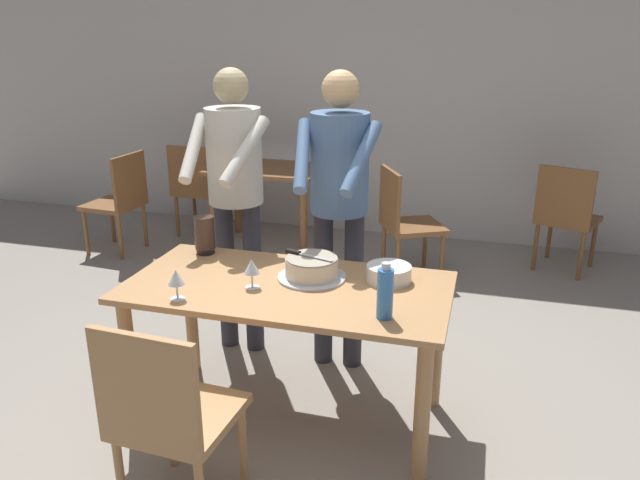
{
  "coord_description": "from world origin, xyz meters",
  "views": [
    {
      "loc": [
        0.89,
        -2.56,
        1.91
      ],
      "look_at": [
        0.09,
        0.26,
        0.9
      ],
      "focal_mm": 34.16,
      "sensor_mm": 36.0,
      "label": 1
    }
  ],
  "objects_px": {
    "water_bottle": "(385,293)",
    "background_chair_0": "(566,215)",
    "background_chair_1": "(120,199)",
    "wine_glass_near": "(176,278)",
    "background_chair_3": "(197,186)",
    "chair_near_side": "(169,414)",
    "background_chair_2": "(404,220)",
    "wine_glass_far": "(252,267)",
    "person_cutting_cake": "(339,190)",
    "plate_stack": "(389,273)",
    "cake_on_platter": "(312,268)",
    "background_table": "(267,185)",
    "person_standing_beside": "(235,182)",
    "hurricane_lamp": "(205,235)",
    "cake_knife": "(300,253)",
    "main_dining_table": "(288,307)"
  },
  "relations": [
    {
      "from": "cake_knife",
      "to": "background_table",
      "type": "xyz_separation_m",
      "value": [
        -1.07,
        2.38,
        -0.29
      ]
    },
    {
      "from": "cake_knife",
      "to": "hurricane_lamp",
      "type": "bearing_deg",
      "value": 164.68
    },
    {
      "from": "hurricane_lamp",
      "to": "background_chair_0",
      "type": "relative_size",
      "value": 0.23
    },
    {
      "from": "cake_on_platter",
      "to": "chair_near_side",
      "type": "xyz_separation_m",
      "value": [
        -0.33,
        -0.88,
        -0.31
      ]
    },
    {
      "from": "person_standing_beside",
      "to": "background_chair_0",
      "type": "distance_m",
      "value": 2.87
    },
    {
      "from": "wine_glass_near",
      "to": "background_chair_2",
      "type": "xyz_separation_m",
      "value": [
        0.71,
        2.35,
        -0.36
      ]
    },
    {
      "from": "background_chair_2",
      "to": "background_chair_0",
      "type": "bearing_deg",
      "value": 21.71
    },
    {
      "from": "wine_glass_near",
      "to": "background_chair_1",
      "type": "distance_m",
      "value": 2.94
    },
    {
      "from": "cake_on_platter",
      "to": "person_cutting_cake",
      "type": "height_order",
      "value": "person_cutting_cake"
    },
    {
      "from": "background_chair_1",
      "to": "wine_glass_near",
      "type": "bearing_deg",
      "value": -51.37
    },
    {
      "from": "background_chair_3",
      "to": "background_chair_2",
      "type": "bearing_deg",
      "value": -14.61
    },
    {
      "from": "main_dining_table",
      "to": "background_chair_2",
      "type": "distance_m",
      "value": 2.07
    },
    {
      "from": "hurricane_lamp",
      "to": "person_cutting_cake",
      "type": "bearing_deg",
      "value": 24.76
    },
    {
      "from": "background_chair_0",
      "to": "background_chair_3",
      "type": "bearing_deg",
      "value": 179.24
    },
    {
      "from": "person_cutting_cake",
      "to": "background_table",
      "type": "relative_size",
      "value": 1.72
    },
    {
      "from": "cake_knife",
      "to": "plate_stack",
      "type": "height_order",
      "value": "cake_knife"
    },
    {
      "from": "background_chair_3",
      "to": "wine_glass_far",
      "type": "bearing_deg",
      "value": -58.38
    },
    {
      "from": "plate_stack",
      "to": "person_standing_beside",
      "type": "bearing_deg",
      "value": 155.38
    },
    {
      "from": "person_standing_beside",
      "to": "background_chair_1",
      "type": "relative_size",
      "value": 1.91
    },
    {
      "from": "chair_near_side",
      "to": "background_table",
      "type": "xyz_separation_m",
      "value": [
        -0.81,
        3.28,
        0.09
      ]
    },
    {
      "from": "main_dining_table",
      "to": "background_chair_1",
      "type": "xyz_separation_m",
      "value": [
        -2.25,
        1.98,
        -0.14
      ]
    },
    {
      "from": "wine_glass_far",
      "to": "hurricane_lamp",
      "type": "relative_size",
      "value": 0.69
    },
    {
      "from": "main_dining_table",
      "to": "person_standing_beside",
      "type": "relative_size",
      "value": 0.91
    },
    {
      "from": "background_chair_0",
      "to": "background_chair_3",
      "type": "distance_m",
      "value": 3.32
    },
    {
      "from": "cake_on_platter",
      "to": "wine_glass_near",
      "type": "height_order",
      "value": "wine_glass_near"
    },
    {
      "from": "plate_stack",
      "to": "person_standing_beside",
      "type": "xyz_separation_m",
      "value": [
        -0.99,
        0.46,
        0.29
      ]
    },
    {
      "from": "background_chair_2",
      "to": "cake_on_platter",
      "type": "bearing_deg",
      "value": -95.54
    },
    {
      "from": "water_bottle",
      "to": "background_chair_0",
      "type": "bearing_deg",
      "value": 69.91
    },
    {
      "from": "background_chair_3",
      "to": "chair_near_side",
      "type": "bearing_deg",
      "value": -65.12
    },
    {
      "from": "background_chair_1",
      "to": "background_chair_0",
      "type": "bearing_deg",
      "value": 8.52
    },
    {
      "from": "main_dining_table",
      "to": "plate_stack",
      "type": "relative_size",
      "value": 7.1
    },
    {
      "from": "plate_stack",
      "to": "wine_glass_near",
      "type": "xyz_separation_m",
      "value": [
        -0.89,
        -0.47,
        0.06
      ]
    },
    {
      "from": "cake_knife",
      "to": "plate_stack",
      "type": "bearing_deg",
      "value": 6.26
    },
    {
      "from": "background_chair_2",
      "to": "person_standing_beside",
      "type": "bearing_deg",
      "value": -119.77
    },
    {
      "from": "wine_glass_far",
      "to": "background_chair_1",
      "type": "bearing_deg",
      "value": 135.51
    },
    {
      "from": "background_chair_1",
      "to": "cake_knife",
      "type": "bearing_deg",
      "value": -39.22
    },
    {
      "from": "background_chair_0",
      "to": "background_chair_1",
      "type": "bearing_deg",
      "value": -171.48
    },
    {
      "from": "main_dining_table",
      "to": "person_standing_beside",
      "type": "bearing_deg",
      "value": 130.0
    },
    {
      "from": "chair_near_side",
      "to": "background_chair_3",
      "type": "distance_m",
      "value": 3.7
    },
    {
      "from": "cake_on_platter",
      "to": "person_standing_beside",
      "type": "bearing_deg",
      "value": 139.87
    },
    {
      "from": "background_chair_1",
      "to": "background_chair_2",
      "type": "distance_m",
      "value": 2.53
    },
    {
      "from": "hurricane_lamp",
      "to": "background_table",
      "type": "bearing_deg",
      "value": 102.01
    },
    {
      "from": "wine_glass_far",
      "to": "person_cutting_cake",
      "type": "bearing_deg",
      "value": 69.87
    },
    {
      "from": "background_chair_3",
      "to": "cake_on_platter",
      "type": "bearing_deg",
      "value": -52.8
    },
    {
      "from": "background_chair_2",
      "to": "person_cutting_cake",
      "type": "bearing_deg",
      "value": -96.98
    },
    {
      "from": "wine_glass_near",
      "to": "water_bottle",
      "type": "distance_m",
      "value": 0.94
    },
    {
      "from": "hurricane_lamp",
      "to": "background_table",
      "type": "xyz_separation_m",
      "value": [
        -0.47,
        2.22,
        -0.28
      ]
    },
    {
      "from": "main_dining_table",
      "to": "person_cutting_cake",
      "type": "distance_m",
      "value": 0.76
    },
    {
      "from": "cake_on_platter",
      "to": "plate_stack",
      "type": "height_order",
      "value": "cake_on_platter"
    },
    {
      "from": "cake_on_platter",
      "to": "hurricane_lamp",
      "type": "height_order",
      "value": "hurricane_lamp"
    }
  ]
}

